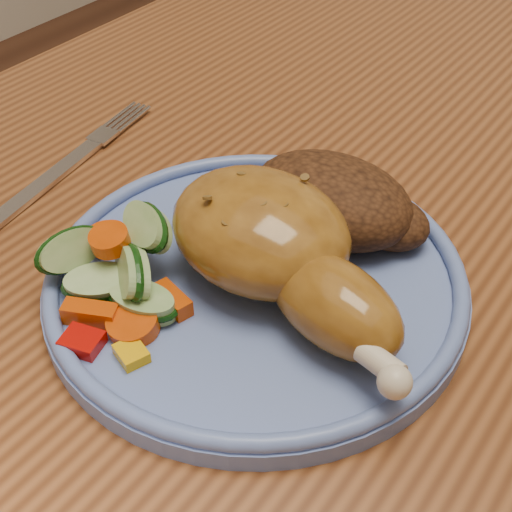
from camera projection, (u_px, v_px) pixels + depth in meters
dining_table at (466, 307)px, 0.54m from camera, size 0.90×1.40×0.75m
plate at (256, 282)px, 0.43m from camera, size 0.25×0.25×0.01m
plate_rim at (256, 269)px, 0.42m from camera, size 0.25×0.25×0.01m
chicken_leg at (277, 247)px, 0.40m from camera, size 0.18×0.11×0.06m
rice_pilaf at (335, 202)px, 0.45m from camera, size 0.12×0.08×0.05m
vegetable_pile at (118, 272)px, 0.41m from camera, size 0.10×0.11×0.05m
fork at (68, 164)px, 0.53m from camera, size 0.04×0.16×0.00m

